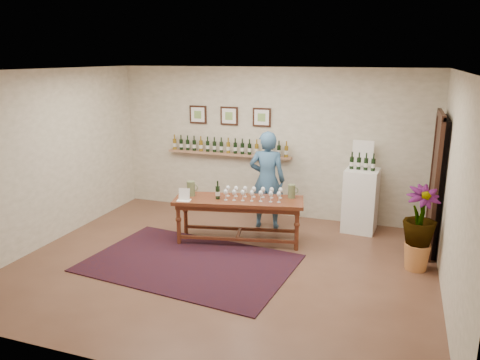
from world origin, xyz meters
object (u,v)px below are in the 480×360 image
(display_pedestal, at_px, (361,200))
(person, at_px, (267,180))
(tasting_table, at_px, (239,205))
(potted_plant, at_px, (419,228))

(display_pedestal, bearing_deg, person, -166.72)
(tasting_table, xyz_separation_m, display_pedestal, (1.83, 1.20, -0.08))
(tasting_table, height_order, potted_plant, potted_plant)
(display_pedestal, xyz_separation_m, person, (-1.59, -0.38, 0.32))
(tasting_table, distance_m, display_pedestal, 2.19)
(display_pedestal, distance_m, person, 1.67)
(person, bearing_deg, display_pedestal, -174.55)
(display_pedestal, distance_m, potted_plant, 1.64)
(tasting_table, xyz_separation_m, person, (0.24, 0.83, 0.24))
(person, bearing_deg, tasting_table, 65.85)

